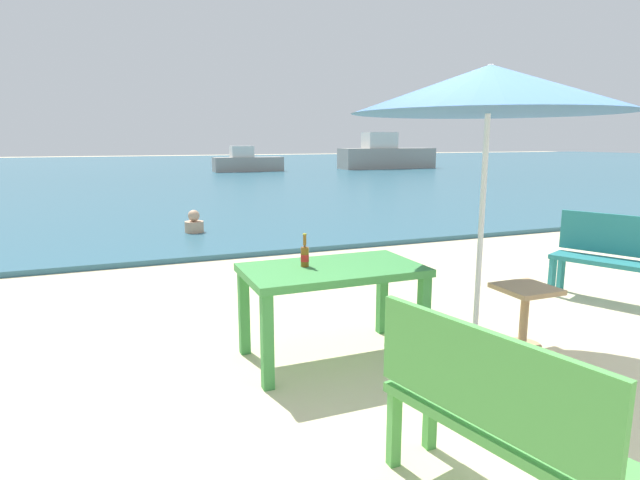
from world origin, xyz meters
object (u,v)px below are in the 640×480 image
beer_bottle_amber (305,255)px  side_table_wood (525,308)px  boat_sailboat (247,162)px  boat_cargo_ship (386,156)px  patio_umbrella (489,89)px  bench_green_left (492,412)px  bench_teal_center (614,253)px  picnic_table_green (332,280)px  swimmer_person (194,224)px

beer_bottle_amber → side_table_wood: beer_bottle_amber is taller
boat_sailboat → boat_cargo_ship: bearing=-1.0°
patio_umbrella → boat_sailboat: size_ratio=0.62×
side_table_wood → bench_green_left: (-1.64, -1.54, 0.19)m
patio_umbrella → bench_green_left: size_ratio=1.84×
side_table_wood → bench_teal_center: bearing=20.0°
bench_teal_center → boat_cargo_ship: bearing=66.6°
picnic_table_green → swimmer_person: bearing=92.1°
swimmer_person → boat_sailboat: 18.75m
picnic_table_green → side_table_wood: picnic_table_green is taller
patio_umbrella → boat_cargo_ship: size_ratio=0.40×
side_table_wood → boat_cargo_ship: 26.93m
beer_bottle_amber → bench_green_left: 2.07m
patio_umbrella → boat_sailboat: bearing=80.3°
patio_umbrella → boat_cargo_ship: bearing=62.7°
bench_teal_center → boat_cargo_ship: (10.15, 23.45, 0.29)m
picnic_table_green → bench_teal_center: bench_teal_center is taller
bench_green_left → bench_teal_center: bearing=32.5°
boat_sailboat → side_table_wood: bearing=-98.6°
beer_bottle_amber → swimmer_person: bearing=90.1°
picnic_table_green → boat_sailboat: size_ratio=0.38×
beer_bottle_amber → bench_teal_center: beer_bottle_amber is taller
side_table_wood → bench_green_left: 2.26m
bench_teal_center → boat_sailboat: boat_sailboat is taller
side_table_wood → bench_teal_center: 1.95m
picnic_table_green → swimmer_person: 5.92m
patio_umbrella → boat_sailboat: (4.13, 24.19, -1.55)m
side_table_wood → boat_sailboat: (3.68, 24.26, 0.21)m
patio_umbrella → side_table_wood: 1.82m
side_table_wood → bench_green_left: bearing=-136.8°
boat_sailboat → picnic_table_green: bearing=-102.4°
patio_umbrella → bench_green_left: bearing=-126.6°
picnic_table_green → beer_bottle_amber: size_ratio=5.28×
patio_umbrella → bench_teal_center: bearing=14.7°
bench_green_left → swimmer_person: bench_green_left is taller
bench_teal_center → boat_sailboat: bearing=85.5°
beer_bottle_amber → boat_sailboat: 24.38m
boat_sailboat → bench_teal_center: bearing=-94.5°
patio_umbrella → boat_sailboat: 24.59m
picnic_table_green → side_table_wood: 1.66m
boat_sailboat → swimmer_person: bearing=-107.0°
picnic_table_green → boat_sailboat: bearing=77.6°
side_table_wood → bench_green_left: bench_green_left is taller
boat_cargo_ship → picnic_table_green: bearing=-119.8°
swimmer_person → boat_sailboat: size_ratio=0.11×
side_table_wood → boat_cargo_ship: boat_cargo_ship is taller
bench_teal_center → swimmer_person: (-3.63, 5.67, -0.30)m
swimmer_person → bench_green_left: bearing=-88.8°
side_table_wood → swimmer_person: 6.58m
bench_green_left → boat_cargo_ship: boat_cargo_ship is taller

